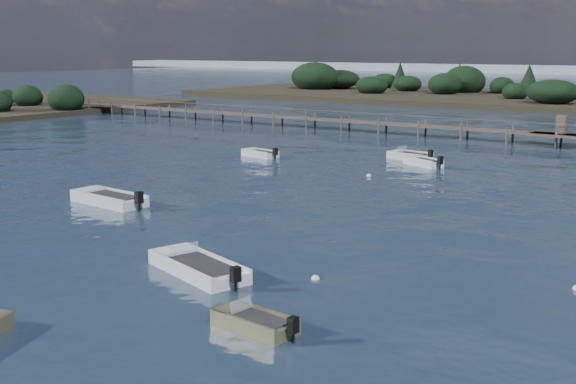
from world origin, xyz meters
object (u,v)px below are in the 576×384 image
Objects in this scene: dinghy_extra_a at (410,157)px; dinghy_mid_white_a at (198,269)px; tender_far_white at (423,164)px; jetty at (310,119)px; tender_far_grey at (260,155)px; dinghy_mid_grey at (109,201)px; dinghy_extra_b at (255,325)px.

dinghy_extra_a is 0.71× the size of dinghy_mid_white_a.
dinghy_extra_a reaches higher than tender_far_white.
dinghy_extra_a is 0.06× the size of jetty.
tender_far_grey is 0.69× the size of dinghy_mid_grey.
dinghy_mid_white_a is (5.65, -30.73, -0.01)m from dinghy_extra_a.
dinghy_extra_b is 0.85× the size of tender_far_grey.
dinghy_mid_white_a is 0.08× the size of jetty.
dinghy_extra_a reaches higher than dinghy_mid_white_a.
dinghy_mid_grey is (3.52, -18.57, 0.02)m from tender_far_grey.
jetty is (-20.31, 16.37, 0.82)m from tender_far_white.
dinghy_extra_b is at bearing -32.03° from dinghy_mid_white_a.
dinghy_mid_white_a is (-5.18, 3.24, 0.01)m from dinghy_extra_b.
dinghy_extra_a is at bearing -37.76° from jetty.
dinghy_extra_a is at bearing 28.69° from tender_far_grey.
jetty is (-11.47, 38.19, 0.81)m from dinghy_mid_grey.
dinghy_extra_a is at bearing 133.04° from tender_far_white.
dinghy_mid_grey reaches higher than tender_far_white.
dinghy_mid_white_a reaches higher than tender_far_grey.
dinghy_mid_white_a is at bearing 147.97° from dinghy_extra_b.
tender_far_white reaches higher than tender_far_grey.
dinghy_mid_white_a is (12.31, -6.59, -0.02)m from dinghy_mid_grey.
tender_far_grey is 0.69× the size of dinghy_mid_white_a.
jetty is (-18.13, 14.05, 0.83)m from dinghy_extra_a.
jetty is (-28.96, 48.01, 0.84)m from dinghy_extra_b.
dinghy_mid_white_a is at bearing -79.59° from dinghy_extra_a.
dinghy_mid_grey is 1.00× the size of dinghy_mid_white_a.
dinghy_mid_white_a is at bearing -57.82° from tender_far_grey.
tender_far_white is at bearing -46.96° from dinghy_extra_a.
dinghy_mid_white_a is at bearing -28.14° from dinghy_mid_grey.
dinghy_mid_grey is at bearing -73.29° from jetty.
tender_far_grey is 29.72m from dinghy_mid_white_a.
tender_far_grey is 1.03× the size of tender_far_white.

